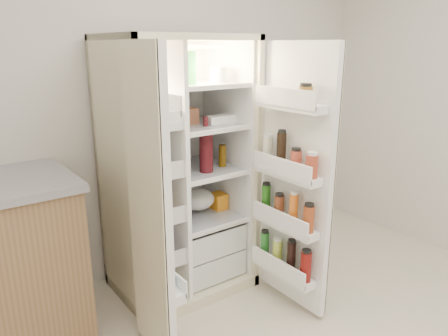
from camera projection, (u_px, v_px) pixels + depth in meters
wall_back at (167, 97)px, 3.21m from camera, size 4.00×0.02×2.70m
refrigerator at (178, 188)px, 3.04m from camera, size 0.92×0.70×1.80m
freezer_door at (150, 210)px, 2.24m from camera, size 0.15×0.40×1.72m
fridge_door at (294, 184)px, 2.73m from camera, size 0.17×0.58×1.72m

